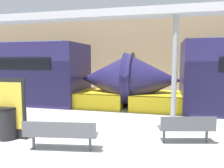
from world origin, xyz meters
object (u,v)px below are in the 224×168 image
at_px(bench_near, 60,133).
at_px(poster_board, 8,108).
at_px(trash_bin, 8,123).
at_px(bench_far, 187,127).
at_px(support_column_near, 174,70).
at_px(train_right, 2,73).

xyz_separation_m(bench_near, poster_board, (-1.90, 0.49, 0.43)).
xyz_separation_m(bench_near, trash_bin, (-1.88, 0.43, -0.00)).
xyz_separation_m(bench_far, support_column_near, (-0.29, 1.99, 1.45)).
relative_size(bench_near, poster_board, 1.06).
distance_m(train_right, trash_bin, 6.98).
xyz_separation_m(bench_near, bench_far, (3.10, 1.27, -0.00)).
bearing_deg(bench_far, bench_near, -171.45).
distance_m(trash_bin, poster_board, 0.43).
relative_size(trash_bin, poster_board, 0.53).
relative_size(train_right, poster_board, 8.28).
height_order(bench_far, poster_board, poster_board).
bearing_deg(train_right, support_column_near, -14.40).
distance_m(bench_near, trash_bin, 1.93).
distance_m(train_right, poster_board, 6.87).
distance_m(bench_near, poster_board, 2.01).
bearing_deg(bench_far, train_right, 141.73).
bearing_deg(poster_board, bench_far, 8.82).
bearing_deg(train_right, trash_bin, -48.87).
distance_m(poster_board, support_column_near, 5.56).
bearing_deg(train_right, bench_near, -41.23).
xyz_separation_m(bench_far, trash_bin, (-4.98, -0.84, 0.00)).
height_order(train_right, trash_bin, train_right).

